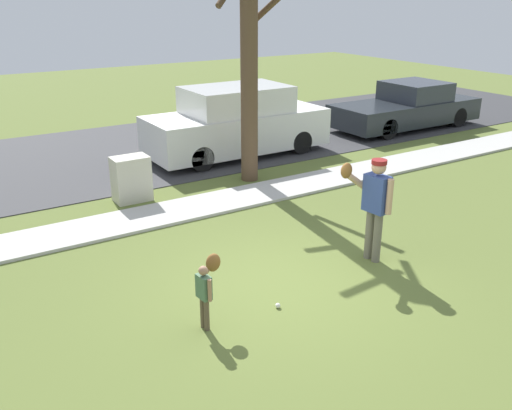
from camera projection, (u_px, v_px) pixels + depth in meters
ground_plane at (182, 213)px, 11.46m from camera, size 48.00×48.00×0.00m
sidewalk_strip at (180, 210)px, 11.52m from camera, size 36.00×1.20×0.06m
road_surface at (103, 155)px, 15.48m from camera, size 36.00×6.80×0.02m
person_adult at (374, 199)px, 9.08m from camera, size 0.75×0.62×1.76m
person_child at (207, 283)px, 7.39m from camera, size 0.43×0.41×0.99m
baseball at (278, 306)px, 8.01m from camera, size 0.07×0.07×0.07m
utility_cabinet at (131, 179)px, 12.00m from camera, size 0.77×0.52×0.98m
street_tree_near at (249, 45)px, 12.41m from camera, size 1.85×1.89×5.96m
parked_van_white at (237, 123)px, 15.25m from camera, size 5.00×1.95×1.88m
parked_pickup_dark at (407, 108)px, 18.45m from camera, size 5.20×1.95×1.48m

